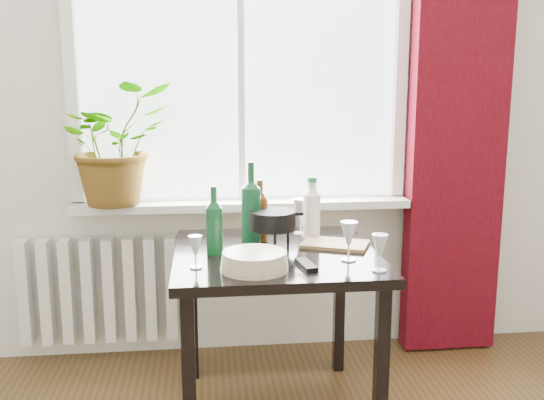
{
  "coord_description": "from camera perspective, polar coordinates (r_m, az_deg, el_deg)",
  "views": [
    {
      "loc": [
        -0.19,
        -0.91,
        1.44
      ],
      "look_at": [
        0.09,
        1.55,
        0.96
      ],
      "focal_mm": 40.0,
      "sensor_mm": 36.0,
      "label": 1
    }
  ],
  "objects": [
    {
      "name": "table",
      "position": [
        2.6,
        0.33,
        -6.8
      ],
      "size": [
        0.85,
        0.85,
        0.74
      ],
      "color": "black",
      "rests_on": "ground"
    },
    {
      "name": "curtain",
      "position": [
        3.3,
        17.15,
        7.98
      ],
      "size": [
        0.5,
        0.12,
        2.56
      ],
      "color": "#3B050C",
      "rests_on": "ground"
    },
    {
      "name": "wineglass_far_right",
      "position": [
        2.32,
        10.09,
        -4.88
      ],
      "size": [
        0.06,
        0.06,
        0.15
      ],
      "primitive_type": null,
      "rotation": [
        0.0,
        0.0,
        0.02
      ],
      "color": "white",
      "rests_on": "table"
    },
    {
      "name": "wine_bottle_right",
      "position": [
        2.66,
        -1.97,
        -0.19
      ],
      "size": [
        0.1,
        0.1,
        0.37
      ],
      "primitive_type": null,
      "rotation": [
        0.0,
        0.0,
        -0.18
      ],
      "color": "#0C4021",
      "rests_on": "table"
    },
    {
      "name": "fondue_pot",
      "position": [
        2.64,
        0.06,
        -2.69
      ],
      "size": [
        0.23,
        0.2,
        0.16
      ],
      "primitive_type": null,
      "rotation": [
        0.0,
        0.0,
        -0.01
      ],
      "color": "black",
      "rests_on": "table"
    },
    {
      "name": "bottle_amber",
      "position": [
        2.71,
        -1.15,
        -0.91
      ],
      "size": [
        0.08,
        0.08,
        0.29
      ],
      "primitive_type": null,
      "rotation": [
        0.0,
        0.0,
        0.11
      ],
      "color": "#6B380B",
      "rests_on": "table"
    },
    {
      "name": "cutting_board",
      "position": [
        2.67,
        5.97,
        -4.15
      ],
      "size": [
        0.33,
        0.28,
        0.01
      ],
      "primitive_type": "cube",
      "rotation": [
        0.0,
        0.0,
        -0.41
      ],
      "color": "olive",
      "rests_on": "table"
    },
    {
      "name": "wine_bottle_left",
      "position": [
        2.51,
        -5.47,
        -1.9
      ],
      "size": [
        0.08,
        0.08,
        0.29
      ],
      "primitive_type": null,
      "rotation": [
        0.0,
        0.0,
        0.26
      ],
      "color": "#0C401D",
      "rests_on": "table"
    },
    {
      "name": "radiator",
      "position": [
        3.31,
        -15.95,
        -8.15
      ],
      "size": [
        0.8,
        0.1,
        0.55
      ],
      "color": "white",
      "rests_on": "ground"
    },
    {
      "name": "windowsill",
      "position": [
        3.12,
        -2.79,
        -0.41
      ],
      "size": [
        1.72,
        0.2,
        0.04
      ],
      "color": "silver",
      "rests_on": "ground"
    },
    {
      "name": "wineglass_back_center",
      "position": [
        2.84,
        2.73,
        -1.5
      ],
      "size": [
        0.08,
        0.08,
        0.17
      ],
      "primitive_type": null,
      "rotation": [
        0.0,
        0.0,
        -0.04
      ],
      "color": "#B0B7BE",
      "rests_on": "table"
    },
    {
      "name": "potted_plant",
      "position": [
        3.08,
        -14.59,
        5.13
      ],
      "size": [
        0.71,
        0.69,
        0.6
      ],
      "primitive_type": "imported",
      "rotation": [
        0.0,
        0.0,
        0.58
      ],
      "color": "#337820",
      "rests_on": "windowsill"
    },
    {
      "name": "tv_remote",
      "position": [
        2.36,
        3.21,
        -6.08
      ],
      "size": [
        0.07,
        0.16,
        0.02
      ],
      "primitive_type": "cube",
      "rotation": [
        0.0,
        0.0,
        0.16
      ],
      "color": "black",
      "rests_on": "table"
    },
    {
      "name": "plate_stack",
      "position": [
        2.31,
        -1.67,
        -5.77
      ],
      "size": [
        0.32,
        0.32,
        0.07
      ],
      "primitive_type": "cylinder",
      "rotation": [
        0.0,
        0.0,
        0.27
      ],
      "color": "beige",
      "rests_on": "table"
    },
    {
      "name": "wineglass_back_left",
      "position": [
        2.83,
        -5.23,
        -1.8
      ],
      "size": [
        0.08,
        0.08,
        0.15
      ],
      "primitive_type": null,
      "rotation": [
        0.0,
        0.0,
        -0.3
      ],
      "color": "silver",
      "rests_on": "table"
    },
    {
      "name": "wineglass_front_left",
      "position": [
        2.34,
        -7.21,
        -4.85
      ],
      "size": [
        0.07,
        0.07,
        0.13
      ],
      "primitive_type": null,
      "rotation": [
        0.0,
        0.0,
        0.34
      ],
      "color": "silver",
      "rests_on": "table"
    },
    {
      "name": "wineglass_front_right",
      "position": [
        2.44,
        7.24,
        -3.83
      ],
      "size": [
        0.08,
        0.08,
        0.16
      ],
      "primitive_type": null,
      "rotation": [
        0.0,
        0.0,
        0.22
      ],
      "color": "silver",
      "rests_on": "table"
    },
    {
      "name": "window",
      "position": [
        3.14,
        -3.01,
        13.87
      ],
      "size": [
        1.72,
        0.08,
        1.62
      ],
      "color": "white",
      "rests_on": "ground"
    },
    {
      "name": "cleaning_bottle",
      "position": [
        2.78,
        3.75,
        -0.66
      ],
      "size": [
        0.09,
        0.09,
        0.28
      ],
      "primitive_type": null,
      "rotation": [
        0.0,
        0.0,
        -0.12
      ],
      "color": "white",
      "rests_on": "table"
    }
  ]
}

